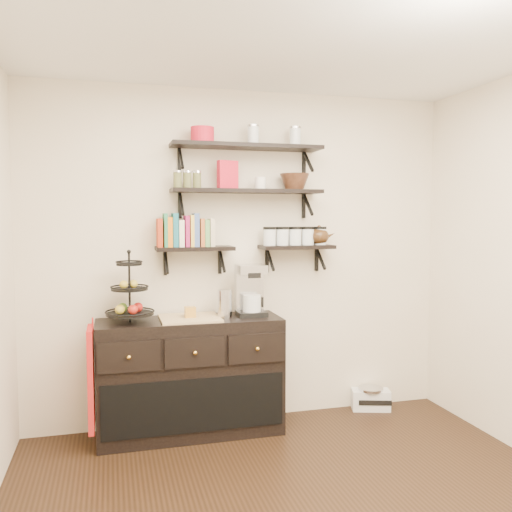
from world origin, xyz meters
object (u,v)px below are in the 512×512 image
at_px(fruit_stand, 130,298).
at_px(coffee_maker, 250,291).
at_px(sideboard, 190,376).
at_px(radio, 371,399).

xyz_separation_m(fruit_stand, coffee_maker, (0.93, 0.02, 0.02)).
relative_size(sideboard, fruit_stand, 2.72).
height_order(sideboard, coffee_maker, coffee_maker).
distance_m(sideboard, coffee_maker, 0.81).
distance_m(sideboard, fruit_stand, 0.77).
xyz_separation_m(coffee_maker, radio, (1.11, 0.09, -1.00)).
bearing_deg(radio, fruit_stand, -159.90).
relative_size(fruit_stand, radio, 1.44).
distance_m(fruit_stand, radio, 2.26).
height_order(coffee_maker, radio, coffee_maker).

